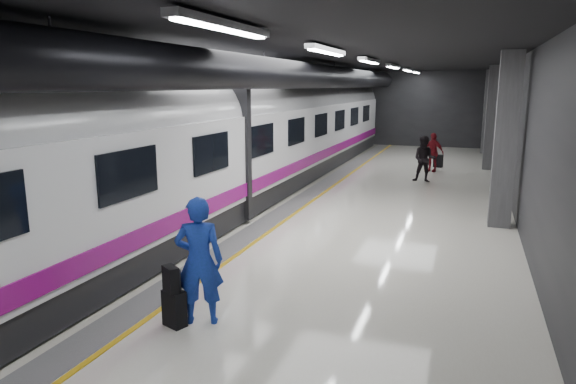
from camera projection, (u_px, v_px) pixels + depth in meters
The scene contains 9 objects.
ground at pixel (312, 229), 13.24m from camera, with size 40.00×40.00×0.00m, color silver.
platform_hall at pixel (314, 89), 13.50m from camera, with size 10.02×40.02×4.51m.
train at pixel (198, 145), 13.88m from camera, with size 3.05×38.00×4.05m.
traveler_main at pixel (199, 261), 7.84m from camera, with size 0.73×0.48×2.01m, color #1832BA.
suitcase_main at pixel (174, 308), 7.86m from camera, with size 0.35×0.22×0.57m, color black.
shoulder_bag at pixel (171, 279), 7.73m from camera, with size 0.30×0.16×0.40m, color black.
traveler_far_a at pixel (424, 159), 19.56m from camera, with size 0.86×0.67×1.77m, color black.
traveler_far_b at pixel (432, 152), 22.01m from camera, with size 0.98×0.41×1.66m, color maroon.
suitcase_far at pixel (438, 161), 23.27m from camera, with size 0.39×0.25×0.57m, color black.
Camera 1 is at (3.69, -12.24, 3.63)m, focal length 32.00 mm.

